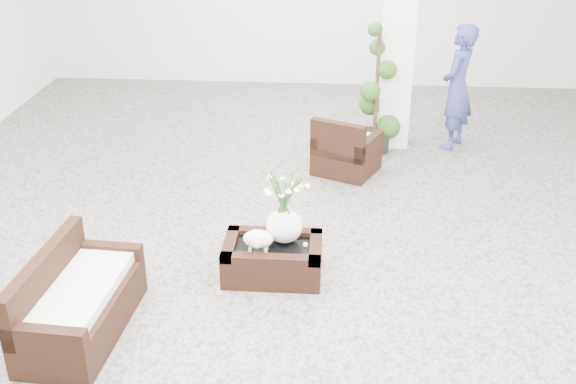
# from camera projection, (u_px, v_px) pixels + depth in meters

# --- Properties ---
(ground) EXTENTS (11.00, 11.00, 0.00)m
(ground) POSITION_uv_depth(u_px,v_px,m) (289.00, 243.00, 7.08)
(ground) COLOR gray
(ground) RESTS_ON ground
(column) EXTENTS (0.40, 0.40, 3.50)m
(column) POSITION_uv_depth(u_px,v_px,m) (400.00, 14.00, 8.76)
(column) COLOR white
(column) RESTS_ON ground
(coffee_table) EXTENTS (0.90, 0.60, 0.31)m
(coffee_table) POSITION_uv_depth(u_px,v_px,m) (273.00, 260.00, 6.48)
(coffee_table) COLOR black
(coffee_table) RESTS_ON ground
(sheep_figurine) EXTENTS (0.28, 0.23, 0.21)m
(sheep_figurine) POSITION_uv_depth(u_px,v_px,m) (258.00, 241.00, 6.28)
(sheep_figurine) COLOR white
(sheep_figurine) RESTS_ON coffee_table
(planter_narcissus) EXTENTS (0.44, 0.44, 0.80)m
(planter_narcissus) POSITION_uv_depth(u_px,v_px,m) (284.00, 202.00, 6.32)
(planter_narcissus) COLOR white
(planter_narcissus) RESTS_ON coffee_table
(tealight) EXTENTS (0.04, 0.04, 0.03)m
(tealight) POSITION_uv_depth(u_px,v_px,m) (305.00, 244.00, 6.40)
(tealight) COLOR white
(tealight) RESTS_ON coffee_table
(armchair) EXTENTS (0.90, 0.88, 0.73)m
(armchair) POSITION_uv_depth(u_px,v_px,m) (347.00, 144.00, 8.52)
(armchair) COLOR black
(armchair) RESTS_ON ground
(loveseat) EXTENTS (0.73, 1.37, 0.71)m
(loveseat) POSITION_uv_depth(u_px,v_px,m) (79.00, 295.00, 5.62)
(loveseat) COLOR black
(loveseat) RESTS_ON ground
(topiary) EXTENTS (0.45, 0.45, 1.68)m
(topiary) POSITION_uv_depth(u_px,v_px,m) (377.00, 90.00, 8.93)
(topiary) COLOR #234215
(topiary) RESTS_ON ground
(shopper) EXTENTS (0.62, 0.71, 1.65)m
(shopper) POSITION_uv_depth(u_px,v_px,m) (457.00, 87.00, 9.06)
(shopper) COLOR navy
(shopper) RESTS_ON ground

